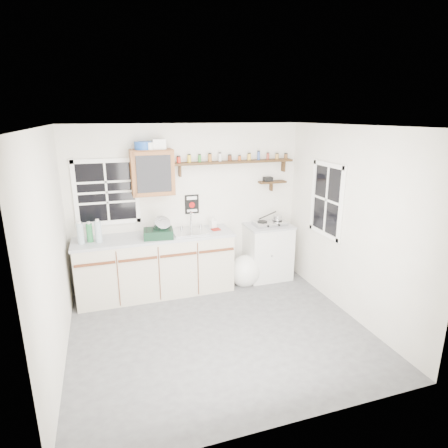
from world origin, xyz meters
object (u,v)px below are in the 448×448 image
(hotplate, at_px, (270,223))
(dish_rack, at_px, (159,231))
(spice_shelf, at_px, (234,161))
(upper_cabinet, at_px, (152,172))
(main_cabinet, at_px, (156,265))
(right_cabinet, at_px, (268,251))

(hotplate, bearing_deg, dish_rack, -176.77)
(spice_shelf, relative_size, dish_rack, 4.29)
(hotplate, bearing_deg, upper_cabinet, 175.27)
(upper_cabinet, distance_m, spice_shelf, 1.27)
(main_cabinet, relative_size, upper_cabinet, 3.55)
(main_cabinet, bearing_deg, spice_shelf, 9.32)
(upper_cabinet, bearing_deg, spice_shelf, 3.14)
(dish_rack, xyz_separation_m, hotplate, (1.79, 0.11, -0.07))
(spice_shelf, bearing_deg, upper_cabinet, -176.86)
(hotplate, bearing_deg, right_cabinet, 117.35)
(right_cabinet, bearing_deg, main_cabinet, -179.21)
(upper_cabinet, bearing_deg, dish_rack, -84.96)
(main_cabinet, distance_m, hotplate, 1.91)
(hotplate, bearing_deg, main_cabinet, 179.81)
(dish_rack, bearing_deg, upper_cabinet, 101.59)
(right_cabinet, bearing_deg, dish_rack, -175.75)
(upper_cabinet, bearing_deg, right_cabinet, -3.76)
(main_cabinet, distance_m, right_cabinet, 1.84)
(main_cabinet, distance_m, upper_cabinet, 1.37)
(main_cabinet, xyz_separation_m, upper_cabinet, (0.03, 0.14, 1.36))
(right_cabinet, bearing_deg, hotplate, -62.29)
(right_cabinet, relative_size, spice_shelf, 0.48)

